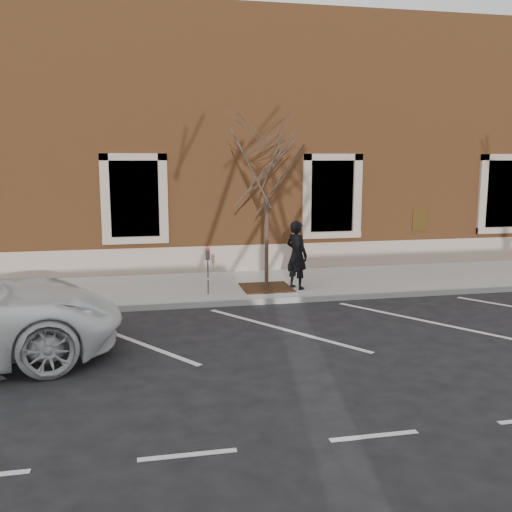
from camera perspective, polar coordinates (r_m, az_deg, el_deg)
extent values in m
plane|color=#28282B|center=(14.16, 0.49, -4.79)|extent=(120.00, 120.00, 0.00)
cube|color=#B9B5AE|center=(15.81, -0.84, -2.98)|extent=(40.00, 3.50, 0.15)
cube|color=#9E9E99|center=(14.10, 0.53, -4.54)|extent=(40.00, 0.12, 0.15)
cube|color=brown|center=(21.36, -3.93, 10.88)|extent=(40.00, 8.50, 8.00)
cube|color=tan|center=(17.44, -1.93, -0.20)|extent=(40.00, 0.06, 0.80)
cube|color=black|center=(17.10, -12.05, 5.64)|extent=(1.40, 0.30, 2.20)
cube|color=tan|center=(17.05, -11.91, 1.58)|extent=(1.90, 0.20, 0.20)
cube|color=black|center=(18.08, 7.43, 5.98)|extent=(1.40, 0.30, 2.20)
cube|color=tan|center=(18.04, 7.53, 2.13)|extent=(1.90, 0.20, 0.20)
cube|color=black|center=(20.82, 23.33, 5.75)|extent=(1.40, 0.30, 2.20)
cube|color=tan|center=(20.78, 23.38, 2.41)|extent=(1.90, 0.20, 0.20)
imported|color=black|center=(15.00, 4.09, 0.11)|extent=(0.72, 0.79, 1.81)
cylinder|color=#595B60|center=(14.49, -4.82, -2.10)|extent=(0.04, 0.04, 0.88)
cube|color=black|center=(14.38, -4.85, 0.06)|extent=(0.11, 0.08, 0.23)
cube|color=#AC110B|center=(14.36, -4.86, 0.62)|extent=(0.10, 0.08, 0.05)
cube|color=white|center=(14.46, -4.80, -2.30)|extent=(0.04, 0.00, 0.06)
cube|color=#382612|center=(15.17, 1.05, -3.17)|extent=(1.29, 1.29, 0.03)
cylinder|color=#4C382E|center=(14.95, 1.07, 1.32)|extent=(0.10, 0.10, 2.44)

